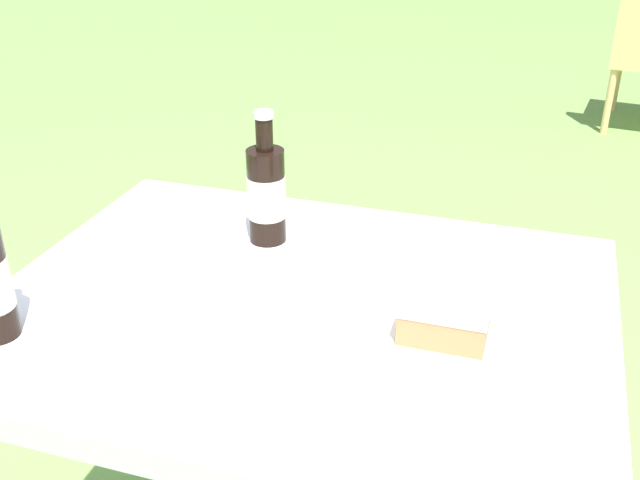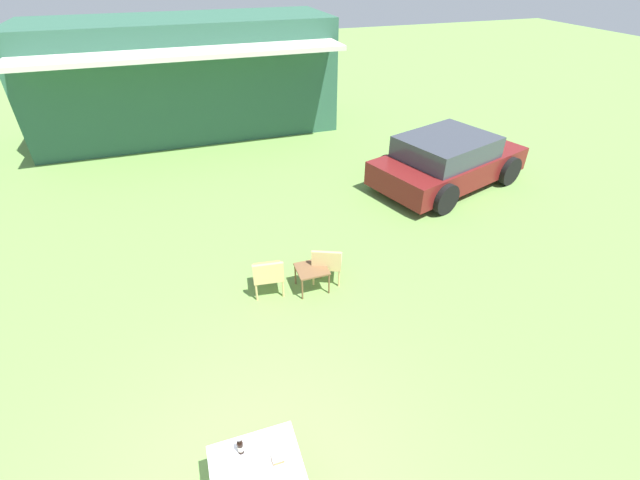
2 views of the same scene
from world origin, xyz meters
name	(u,v)px [view 1 (image 1 of 2)]	position (x,y,z in m)	size (l,w,h in m)	color
patio_table	(300,343)	(0.00, 0.00, 0.64)	(0.88, 0.68, 0.71)	silver
cake_on_plate	(435,322)	(0.20, -0.03, 0.73)	(0.23, 0.23, 0.07)	white
cola_bottle_near	(266,193)	(-0.11, 0.17, 0.79)	(0.06, 0.06, 0.22)	black
fork	(376,320)	(0.12, -0.02, 0.71)	(0.18, 0.04, 0.01)	silver
loose_bottle_cap	(303,310)	(0.02, -0.03, 0.71)	(0.03, 0.03, 0.01)	silver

